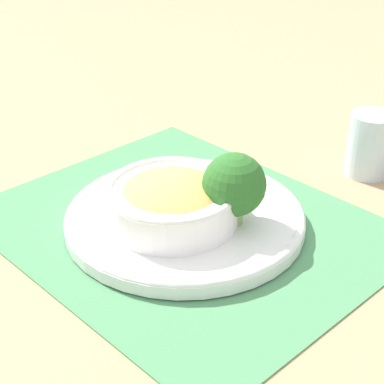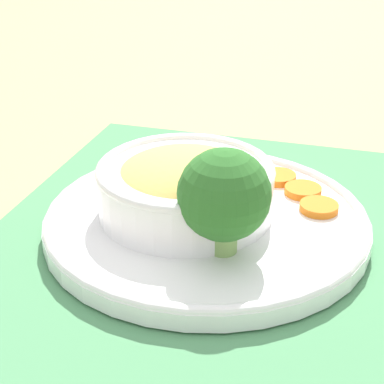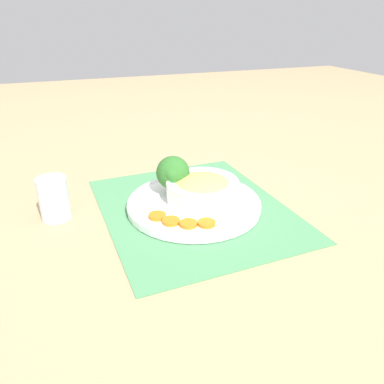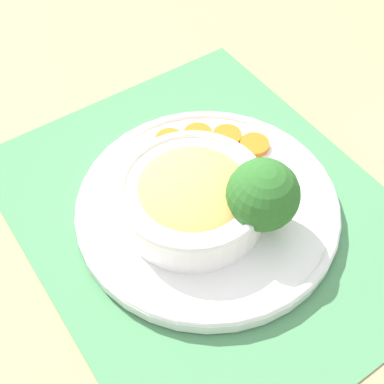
# 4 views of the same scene
# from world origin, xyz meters

# --- Properties ---
(ground_plane) EXTENTS (4.00, 4.00, 0.00)m
(ground_plane) POSITION_xyz_m (0.00, 0.00, 0.00)
(ground_plane) COLOR tan
(placemat) EXTENTS (0.51, 0.43, 0.00)m
(placemat) POSITION_xyz_m (0.00, 0.00, 0.00)
(placemat) COLOR #4C8C59
(placemat) RESTS_ON ground_plane
(plate) EXTENTS (0.31, 0.31, 0.02)m
(plate) POSITION_xyz_m (0.00, 0.00, 0.02)
(plate) COLOR white
(plate) RESTS_ON placemat
(bowl) EXTENTS (0.17, 0.17, 0.06)m
(bowl) POSITION_xyz_m (-0.00, -0.02, 0.05)
(bowl) COLOR white
(bowl) RESTS_ON plate
(broccoli_floret) EXTENTS (0.08, 0.08, 0.09)m
(broccoli_floret) POSITION_xyz_m (0.05, 0.03, 0.07)
(broccoli_floret) COLOR #84AD5B
(broccoli_floret) RESTS_ON plate
(carrot_slice_near) EXTENTS (0.04, 0.04, 0.01)m
(carrot_slice_near) POSITION_xyz_m (-0.04, 0.10, 0.02)
(carrot_slice_near) COLOR orange
(carrot_slice_near) RESTS_ON plate
(carrot_slice_middle) EXTENTS (0.04, 0.04, 0.01)m
(carrot_slice_middle) POSITION_xyz_m (-0.08, 0.08, 0.02)
(carrot_slice_middle) COLOR orange
(carrot_slice_middle) RESTS_ON plate
(carrot_slice_far) EXTENTS (0.04, 0.04, 0.01)m
(carrot_slice_far) POSITION_xyz_m (-0.10, 0.05, 0.02)
(carrot_slice_far) COLOR orange
(carrot_slice_far) RESTS_ON plate
(carrot_slice_extra) EXTENTS (0.04, 0.04, 0.01)m
(carrot_slice_extra) POSITION_xyz_m (-0.11, 0.01, 0.02)
(carrot_slice_extra) COLOR orange
(carrot_slice_extra) RESTS_ON plate
(water_glass) EXTENTS (0.07, 0.07, 0.10)m
(water_glass) POSITION_xyz_m (0.07, 0.30, 0.04)
(water_glass) COLOR silver
(water_glass) RESTS_ON ground_plane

